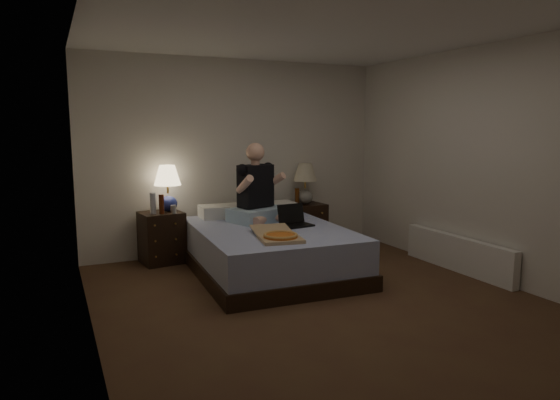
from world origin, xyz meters
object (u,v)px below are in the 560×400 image
beer_bottle_right (297,197)px  radiator (458,254)px  nightstand_right (307,225)px  beer_bottle_left (162,204)px  pizza_box (281,237)px  bed (269,250)px  water_bottle (153,203)px  lamp_left (168,188)px  laptop (297,216)px  nightstand_left (162,238)px  person (258,182)px  soda_can (173,209)px  lamp_right (305,184)px

beer_bottle_right → radiator: (1.15, -1.79, -0.50)m
nightstand_right → beer_bottle_right: (-0.17, -0.03, 0.41)m
beer_bottle_left → pizza_box: 1.71m
bed → water_bottle: 1.49m
lamp_left → water_bottle: (-0.20, -0.10, -0.15)m
bed → laptop: bearing=-10.3°
nightstand_left → lamp_left: (0.10, 0.04, 0.59)m
lamp_left → radiator: size_ratio=0.35×
person → bed: bearing=-113.6°
soda_can → beer_bottle_right: beer_bottle_right is taller
lamp_right → nightstand_left: bearing=-178.8°
radiator → nightstand_left: bearing=149.3°
nightstand_left → lamp_left: size_ratio=1.10×
nightstand_right → lamp_right: 0.57m
water_bottle → beer_bottle_left: size_ratio=1.09×
bed → laptop: laptop is taller
lamp_left → person: (0.95, -0.57, 0.09)m
nightstand_right → laptop: size_ratio=1.72×
radiator → beer_bottle_right: bearing=122.9°
nightstand_left → nightstand_right: (2.00, 0.04, -0.02)m
laptop → nightstand_left: bearing=134.7°
lamp_right → radiator: bearing=-60.7°
person → laptop: bearing=-78.2°
nightstand_left → soda_can: bearing=-57.1°
lamp_left → water_bottle: size_ratio=2.24×
pizza_box → radiator: bearing=4.6°
beer_bottle_left → beer_bottle_right: 1.85m
laptop → soda_can: bearing=136.2°
lamp_right → nightstand_right: bearing=0.0°
bed → lamp_left: size_ratio=3.71×
radiator → pizza_box: bearing=174.7°
lamp_right → beer_bottle_right: (-0.14, -0.03, -0.16)m
nightstand_right → lamp_left: lamp_left is taller
person → radiator: size_ratio=0.58×
water_bottle → pizza_box: (0.95, -1.52, -0.18)m
person → laptop: (0.27, -0.47, -0.34)m
person → lamp_right: bearing=13.2°
person → laptop: 0.65m
nightstand_right → water_bottle: 2.15m
lamp_right → laptop: size_ratio=1.65×
lamp_right → radiator: (1.02, -1.81, -0.67)m
nightstand_right → beer_bottle_right: beer_bottle_right is taller
bed → beer_bottle_left: beer_bottle_left is taller
beer_bottle_right → lamp_right: bearing=11.4°
nightstand_right → radiator: 2.07m
bed → beer_bottle_right: size_ratio=9.02×
nightstand_right → radiator: bearing=-66.2°
water_bottle → lamp_right: bearing=2.8°
nightstand_left → pizza_box: (0.85, -1.58, 0.25)m
pizza_box → nightstand_right: bearing=64.4°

